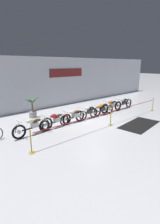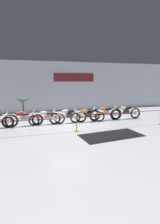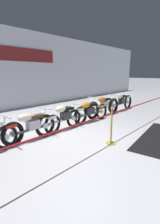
% 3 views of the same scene
% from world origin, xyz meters
% --- Properties ---
extents(ground_plane, '(120.00, 120.00, 0.00)m').
position_xyz_m(ground_plane, '(0.00, 0.00, 0.00)').
color(ground_plane, silver).
extents(motorcycle_cream_2, '(2.19, 0.62, 0.90)m').
position_xyz_m(motorcycle_cream_2, '(-1.28, 0.55, 0.46)').
color(motorcycle_cream_2, black).
rests_on(motorcycle_cream_2, ground).
extents(motorcycle_cream_3, '(2.40, 0.62, 0.94)m').
position_xyz_m(motorcycle_cream_3, '(0.03, 0.52, 0.47)').
color(motorcycle_cream_3, black).
rests_on(motorcycle_cream_3, ground).
extents(motorcycle_orange_4, '(2.28, 0.62, 0.91)m').
position_xyz_m(motorcycle_orange_4, '(1.29, 0.47, 0.46)').
color(motorcycle_orange_4, black).
rests_on(motorcycle_orange_4, ground).
extents(motorcycle_orange_5, '(2.33, 0.62, 0.96)m').
position_xyz_m(motorcycle_orange_5, '(2.61, 0.64, 0.48)').
color(motorcycle_orange_5, black).
rests_on(motorcycle_orange_5, ground).
extents(motorcycle_cream_6, '(2.33, 0.62, 0.96)m').
position_xyz_m(motorcycle_cream_6, '(4.06, 0.54, 0.48)').
color(motorcycle_cream_6, black).
rests_on(motorcycle_cream_6, ground).
extents(stanchion_far_left, '(10.55, 0.28, 1.05)m').
position_xyz_m(stanchion_far_left, '(-1.31, -1.32, 0.74)').
color(stanchion_far_left, gold).
rests_on(stanchion_far_left, ground).
extents(stanchion_mid_left, '(0.28, 0.28, 1.05)m').
position_xyz_m(stanchion_mid_left, '(0.07, -1.32, 0.36)').
color(stanchion_mid_left, gold).
rests_on(stanchion_mid_left, ground).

